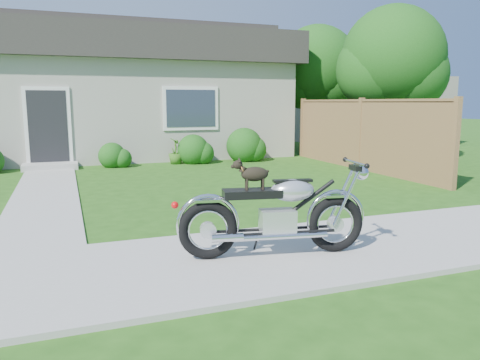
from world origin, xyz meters
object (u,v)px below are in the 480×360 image
(house, at_px, (96,91))
(tree_near, at_px, (398,62))
(fence, at_px, (361,134))
(tree_far, at_px, (321,71))
(potted_plant_right, at_px, (176,151))
(motorcycle_with_dog, at_px, (278,213))

(house, relative_size, tree_near, 2.74)
(house, xyz_separation_m, fence, (6.30, -6.24, -1.22))
(tree_far, bearing_deg, tree_near, -82.15)
(potted_plant_right, xyz_separation_m, motorcycle_with_dog, (-0.78, -8.65, 0.16))
(fence, relative_size, potted_plant_right, 8.76)
(motorcycle_with_dog, bearing_deg, house, 105.65)
(tree_near, bearing_deg, house, 148.04)
(potted_plant_right, height_order, motorcycle_with_dog, motorcycle_with_dog)
(house, distance_m, motorcycle_with_dog, 12.25)
(house, distance_m, tree_near, 9.76)
(house, distance_m, potted_plant_right, 4.33)
(fence, bearing_deg, house, 135.26)
(house, xyz_separation_m, tree_near, (8.25, -5.15, 0.79))
(fence, xyz_separation_m, tree_far, (1.46, 4.70, 1.97))
(house, relative_size, potted_plant_right, 16.68)
(tree_near, xyz_separation_m, potted_plant_right, (-6.33, 1.70, -2.57))
(tree_near, xyz_separation_m, motorcycle_with_dog, (-7.11, -6.94, -2.41))
(motorcycle_with_dog, bearing_deg, fence, 58.83)
(fence, height_order, potted_plant_right, fence)
(house, relative_size, tree_far, 2.77)
(fence, height_order, motorcycle_with_dog, fence)
(house, height_order, motorcycle_with_dog, house)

